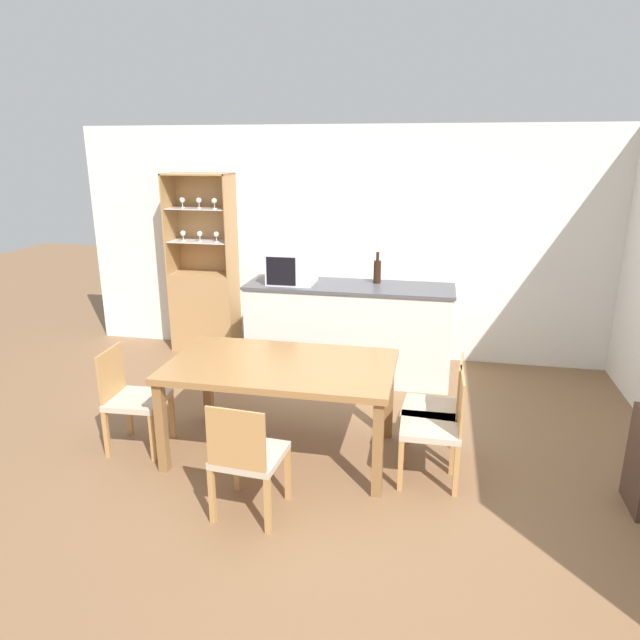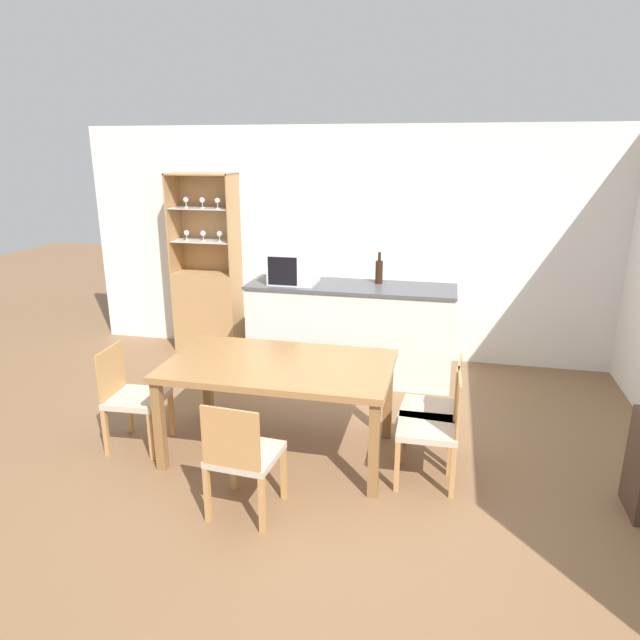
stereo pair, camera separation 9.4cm
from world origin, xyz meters
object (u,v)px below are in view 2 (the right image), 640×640
dining_chair_side_right_near (433,427)px  microwave (294,268)px  display_cabinet (208,298)px  dining_table (279,372)px  dining_chair_side_right_far (435,409)px  wine_bottle (379,271)px  dining_chair_head_near (243,456)px  dining_chair_side_left_near (132,397)px

dining_chair_side_right_near → microwave: bearing=38.8°
display_cabinet → dining_table: size_ratio=1.20×
dining_chair_side_right_far → microwave: microwave is taller
wine_bottle → dining_chair_side_right_far: bearing=-68.8°
dining_table → wine_bottle: bearing=73.9°
microwave → wine_bottle: bearing=11.6°
dining_chair_head_near → wine_bottle: (0.53, 2.63, 0.69)m
dining_table → dining_chair_side_right_far: 1.21m
dining_chair_side_left_near → dining_chair_side_right_far: 2.36m
dining_chair_head_near → dining_chair_side_right_far: bearing=43.7°
dining_table → dining_chair_side_right_near: (1.17, -0.15, -0.25)m
display_cabinet → dining_chair_side_right_near: display_cabinet is taller
microwave → wine_bottle: size_ratio=1.45×
dining_chair_side_right_near → dining_chair_side_right_far: same height
dining_chair_side_left_near → dining_chair_head_near: same height
display_cabinet → dining_chair_head_near: (1.52, -3.01, -0.19)m
dining_table → dining_chair_side_right_far: bearing=7.1°
microwave → display_cabinet: bearing=155.5°
dining_table → microwave: 1.74m
dining_chair_head_near → dining_chair_side_right_far: 1.52m
dining_chair_side_right_far → microwave: size_ratio=1.77×
dining_table → wine_bottle: 1.94m
wine_bottle → dining_chair_side_right_near: bearing=-71.7°
display_cabinet → microwave: size_ratio=4.39×
dining_chair_side_right_near → wine_bottle: wine_bottle is taller
dining_chair_side_left_near → dining_chair_side_right_near: same height
dining_chair_head_near → dining_chair_side_left_near: bearing=154.9°
dining_chair_head_near → dining_chair_side_right_far: size_ratio=1.00×
dining_table → dining_chair_side_left_near: (-1.17, -0.15, -0.25)m
display_cabinet → wine_bottle: (2.05, -0.37, 0.50)m
wine_bottle → display_cabinet: bearing=169.7°
dining_chair_side_right_far → display_cabinet: bearing=57.1°
dining_chair_head_near → microwave: bearing=101.9°
dining_chair_head_near → wine_bottle: size_ratio=2.57×
dining_table → dining_chair_side_left_near: 1.21m
dining_chair_side_right_near → wine_bottle: bearing=17.1°
dining_chair_side_left_near → dining_chair_side_right_near: 2.34m
display_cabinet → dining_table: display_cabinet is taller
display_cabinet → dining_chair_side_right_far: display_cabinet is taller
dining_chair_side_right_near → dining_chair_head_near: same height
dining_chair_side_left_near → wine_bottle: bearing=136.2°
display_cabinet → dining_chair_side_left_near: bearing=-81.4°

